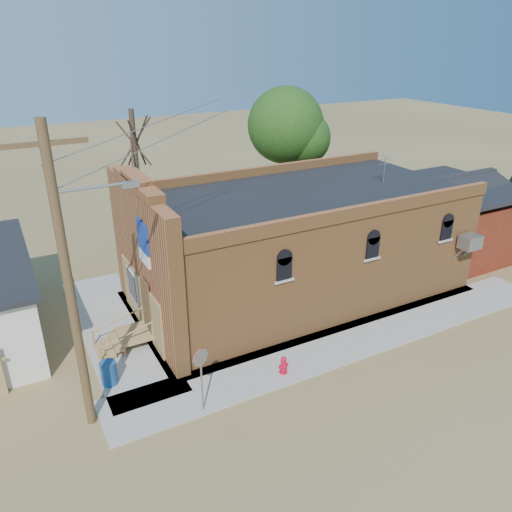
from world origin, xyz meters
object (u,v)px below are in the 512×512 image
brick_bar (294,244)px  trash_barrel (109,373)px  utility_pole (70,281)px  stop_sign (201,363)px  fire_hydrant (283,365)px

brick_bar → trash_barrel: 9.56m
utility_pole → trash_barrel: 4.60m
brick_bar → stop_sign: (-6.70, -5.49, -0.52)m
fire_hydrant → stop_sign: size_ratio=0.29×
fire_hydrant → trash_barrel: bearing=137.2°
stop_sign → fire_hydrant: bearing=7.0°
brick_bar → trash_barrel: brick_bar is taller
brick_bar → stop_sign: brick_bar is taller
utility_pole → trash_barrel: size_ratio=10.89×
trash_barrel → stop_sign: bearing=-49.8°
brick_bar → fire_hydrant: brick_bar is taller
utility_pole → fire_hydrant: utility_pole is taller
utility_pole → fire_hydrant: 7.66m
utility_pole → stop_sign: bearing=-21.2°
fire_hydrant → trash_barrel: size_ratio=0.78×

